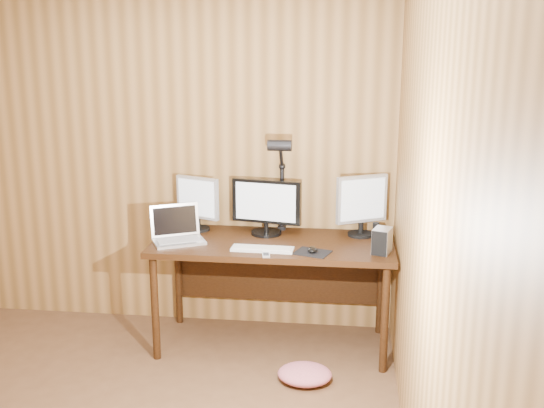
% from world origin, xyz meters
% --- Properties ---
extents(room_shell, '(4.00, 4.00, 4.00)m').
position_xyz_m(room_shell, '(0.00, 0.00, 1.25)').
color(room_shell, brown).
rests_on(room_shell, ground).
extents(desk, '(1.60, 0.70, 0.75)m').
position_xyz_m(desk, '(0.93, 1.70, 0.63)').
color(desk, black).
rests_on(desk, floor).
extents(monitor_center, '(0.48, 0.21, 0.38)m').
position_xyz_m(monitor_center, '(0.86, 1.79, 0.95)').
color(monitor_center, black).
rests_on(monitor_center, desk).
extents(monitor_left, '(0.32, 0.16, 0.38)m').
position_xyz_m(monitor_left, '(0.37, 1.83, 0.96)').
color(monitor_left, black).
rests_on(monitor_left, desk).
extents(monitor_right, '(0.34, 0.21, 0.42)m').
position_xyz_m(monitor_right, '(1.51, 1.83, 0.98)').
color(monitor_right, black).
rests_on(monitor_right, desk).
extents(laptop, '(0.41, 0.37, 0.24)m').
position_xyz_m(laptop, '(0.29, 1.57, 0.81)').
color(laptop, silver).
rests_on(laptop, desk).
extents(keyboard, '(0.40, 0.13, 0.02)m').
position_xyz_m(keyboard, '(0.89, 1.43, 0.76)').
color(keyboard, white).
rests_on(keyboard, desk).
extents(mousepad, '(0.26, 0.23, 0.00)m').
position_xyz_m(mousepad, '(1.21, 1.42, 0.75)').
color(mousepad, black).
rests_on(mousepad, desk).
extents(mouse, '(0.09, 0.12, 0.04)m').
position_xyz_m(mouse, '(1.21, 1.42, 0.77)').
color(mouse, black).
rests_on(mouse, mousepad).
extents(hard_drive, '(0.14, 0.17, 0.16)m').
position_xyz_m(hard_drive, '(1.64, 1.47, 0.83)').
color(hard_drive, silver).
rests_on(hard_drive, desk).
extents(phone, '(0.06, 0.10, 0.01)m').
position_xyz_m(phone, '(0.92, 1.33, 0.76)').
color(phone, silver).
rests_on(phone, desk).
extents(speaker, '(0.04, 0.04, 0.11)m').
position_xyz_m(speaker, '(1.61, 1.80, 0.80)').
color(speaker, black).
rests_on(speaker, desk).
extents(desk_lamp, '(0.16, 0.23, 0.70)m').
position_xyz_m(desk_lamp, '(0.96, 1.85, 1.19)').
color(desk_lamp, black).
rests_on(desk_lamp, desk).
extents(fabric_pile, '(0.40, 0.35, 0.11)m').
position_xyz_m(fabric_pile, '(1.19, 1.14, 0.05)').
color(fabric_pile, '#C9616F').
rests_on(fabric_pile, floor).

